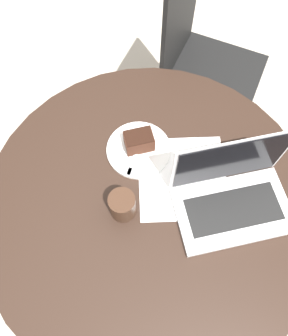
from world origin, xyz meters
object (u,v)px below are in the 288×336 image
object	(u,v)px
chair	(201,63)
plate	(139,150)
coffee_glass	(122,205)
laptop	(232,196)

from	to	relation	value
chair	plate	distance (m)	0.68
coffee_glass	plate	bearing A→B (deg)	12.62
plate	coffee_glass	size ratio (longest dim) A/B	2.19
coffee_glass	laptop	size ratio (longest dim) A/B	0.24
plate	laptop	world-z (taller)	laptop
chair	coffee_glass	xyz separation A→B (m)	(-0.85, -0.03, 0.25)
coffee_glass	laptop	distance (m)	0.33
chair	coffee_glass	world-z (taller)	chair
chair	coffee_glass	size ratio (longest dim) A/B	9.94
chair	laptop	size ratio (longest dim) A/B	2.37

